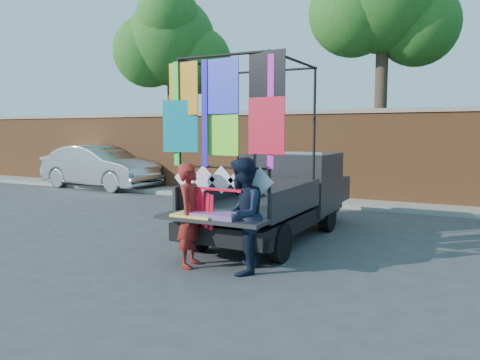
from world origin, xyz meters
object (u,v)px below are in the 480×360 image
at_px(sedan, 100,167).
at_px(man, 242,216).
at_px(pickup_truck, 283,194).
at_px(woman, 191,215).

bearing_deg(sedan, man, -122.34).
xyz_separation_m(sedan, man, (8.92, -6.51, 0.07)).
distance_m(sedan, man, 11.04).
height_order(pickup_truck, woman, pickup_truck).
height_order(pickup_truck, sedan, pickup_truck).
bearing_deg(man, woman, -99.89).
xyz_separation_m(sedan, woman, (8.10, -6.57, 0.02)).
bearing_deg(pickup_truck, sedan, 155.72).
relative_size(pickup_truck, sedan, 1.09).
xyz_separation_m(woman, man, (0.81, 0.06, 0.05)).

